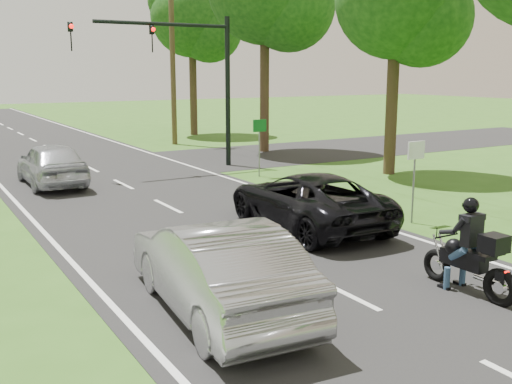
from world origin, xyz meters
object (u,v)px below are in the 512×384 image
(silver_sedan, at_px, (217,267))
(silver_suv, at_px, (51,164))
(traffic_signal, at_px, (185,64))
(sign_green, at_px, (260,134))
(sign_white, at_px, (415,162))
(motorcycle_rider, at_px, (471,256))
(dark_suv, at_px, (307,200))
(utility_pole_far, at_px, (172,47))

(silver_sedan, height_order, silver_suv, silver_sedan)
(silver_suv, relative_size, traffic_signal, 0.69)
(traffic_signal, distance_m, sign_green, 4.24)
(traffic_signal, xyz_separation_m, sign_green, (1.56, -3.02, -2.54))
(sign_white, height_order, sign_green, same)
(motorcycle_rider, relative_size, silver_sedan, 0.44)
(motorcycle_rider, height_order, silver_suv, motorcycle_rider)
(sign_white, distance_m, sign_green, 8.00)
(silver_suv, bearing_deg, sign_green, 163.65)
(motorcycle_rider, height_order, dark_suv, motorcycle_rider)
(silver_sedan, xyz_separation_m, traffic_signal, (5.65, 13.67, 3.36))
(utility_pole_far, bearing_deg, traffic_signal, -109.68)
(motorcycle_rider, height_order, traffic_signal, traffic_signal)
(sign_white, bearing_deg, motorcycle_rider, -123.94)
(motorcycle_rider, bearing_deg, sign_green, 76.32)
(dark_suv, height_order, traffic_signal, traffic_signal)
(utility_pole_far, bearing_deg, sign_green, -96.73)
(motorcycle_rider, relative_size, silver_suv, 0.46)
(silver_sedan, xyz_separation_m, sign_green, (7.21, 10.65, 0.82))
(sign_green, bearing_deg, utility_pole_far, 83.27)
(motorcycle_rider, distance_m, traffic_signal, 15.63)
(traffic_signal, bearing_deg, utility_pole_far, 70.32)
(silver_sedan, xyz_separation_m, silver_suv, (0.17, 12.73, -0.01))
(motorcycle_rider, height_order, sign_green, sign_green)
(sign_green, bearing_deg, traffic_signal, 117.38)
(silver_sedan, height_order, sign_green, sign_green)
(sign_white, xyz_separation_m, sign_green, (0.20, 8.00, 0.00))
(sign_green, bearing_deg, motorcycle_rider, -103.85)
(dark_suv, distance_m, silver_sedan, 5.72)
(dark_suv, relative_size, silver_suv, 1.14)
(traffic_signal, height_order, sign_green, traffic_signal)
(motorcycle_rider, xyz_separation_m, sign_green, (3.00, 12.16, 0.91))
(traffic_signal, relative_size, sign_white, 3.00)
(traffic_signal, xyz_separation_m, sign_white, (1.36, -11.02, -2.54))
(sign_green, bearing_deg, dark_suv, -111.99)
(motorcycle_rider, xyz_separation_m, silver_suv, (-4.04, 14.24, 0.07))
(silver_sedan, xyz_separation_m, sign_white, (7.01, 2.65, 0.82))
(silver_sedan, relative_size, silver_suv, 1.05)
(silver_suv, distance_m, utility_pole_far, 12.97)
(traffic_signal, bearing_deg, sign_white, -82.95)
(silver_suv, relative_size, sign_white, 2.07)
(silver_suv, relative_size, sign_green, 2.07)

